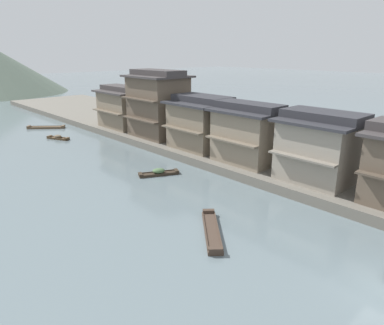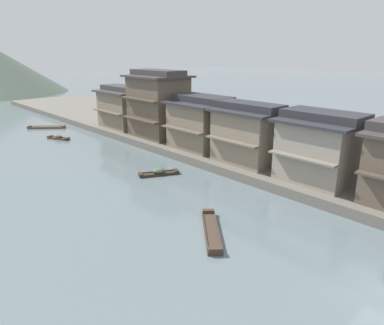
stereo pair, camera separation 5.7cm
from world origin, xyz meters
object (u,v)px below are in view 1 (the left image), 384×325
boat_moored_nearest (212,231)px  house_waterfront_end (124,107)px  boat_moored_third (46,127)px  house_waterfront_far (158,104)px  boat_moored_second (58,138)px  house_waterfront_narrow (202,122)px  house_waterfront_tall (248,133)px  house_waterfront_second (321,147)px  boat_moored_far (159,173)px

boat_moored_nearest → house_waterfront_end: house_waterfront_end is taller
boat_moored_third → house_waterfront_far: (7.95, -19.61, 5.05)m
boat_moored_second → house_waterfront_narrow: size_ratio=0.49×
house_waterfront_tall → house_waterfront_far: size_ratio=0.83×
boat_moored_nearest → house_waterfront_narrow: bearing=47.9°
house_waterfront_second → house_waterfront_tall: 7.73m
house_waterfront_narrow → house_waterfront_far: (-0.20, 8.24, 1.30)m
boat_moored_second → house_waterfront_narrow: house_waterfront_narrow is taller
house_waterfront_tall → house_waterfront_second: bearing=-86.2°
house_waterfront_far → house_waterfront_second: bearing=-89.8°
boat_moored_third → house_waterfront_second: bearing=-79.4°
house_waterfront_narrow → house_waterfront_end: same height
house_waterfront_far → house_waterfront_end: (-0.20, 8.30, -1.30)m
house_waterfront_far → boat_moored_nearest: bearing=-119.6°
boat_moored_nearest → house_waterfront_far: bearing=60.4°
boat_moored_second → house_waterfront_second: 35.86m
boat_moored_second → boat_moored_third: size_ratio=0.68×
boat_moored_far → house_waterfront_narrow: house_waterfront_narrow is taller
boat_moored_far → house_waterfront_far: (8.28, 10.74, 4.95)m
boat_moored_nearest → boat_moored_third: boat_moored_nearest is taller
boat_moored_third → house_waterfront_second: house_waterfront_second is taller
boat_moored_nearest → house_waterfront_second: 13.52m
house_waterfront_narrow → house_waterfront_far: house_waterfront_far is taller
house_waterfront_second → house_waterfront_end: (-0.29, 31.63, -0.01)m
house_waterfront_tall → boat_moored_nearest: bearing=-150.3°
boat_moored_far → house_waterfront_second: (8.37, -12.59, 3.66)m
boat_moored_second → boat_moored_far: 21.79m
house_waterfront_tall → house_waterfront_end: bearing=89.5°
boat_moored_second → house_waterfront_far: size_ratio=0.40×
boat_moored_nearest → house_waterfront_tall: house_waterfront_tall is taller
house_waterfront_end → boat_moored_third: bearing=124.4°
boat_moored_nearest → boat_moored_far: size_ratio=1.22×
boat_moored_nearest → boat_moored_third: size_ratio=0.96×
boat_moored_far → house_waterfront_far: house_waterfront_far is taller
boat_moored_third → house_waterfront_tall: (7.53, -35.22, 3.76)m
house_waterfront_second → house_waterfront_far: (-0.09, 23.33, 1.29)m
boat_moored_far → house_waterfront_tall: house_waterfront_tall is taller
house_waterfront_tall → house_waterfront_narrow: same height
boat_moored_nearest → boat_moored_second: 33.89m
boat_moored_nearest → house_waterfront_end: (12.68, 31.01, 3.74)m
house_waterfront_second → boat_moored_third: bearing=100.6°
boat_moored_second → house_waterfront_tall: house_waterfront_tall is taller
house_waterfront_second → house_waterfront_end: 31.63m
boat_moored_nearest → house_waterfront_far: 26.59m
house_waterfront_second → house_waterfront_tall: bearing=93.8°
boat_moored_nearest → house_waterfront_narrow: (13.08, 14.48, 3.74)m
boat_moored_third → house_waterfront_tall: size_ratio=0.72×
boat_moored_third → house_waterfront_narrow: size_ratio=0.71×
boat_moored_second → house_waterfront_narrow: 21.88m
boat_moored_second → boat_moored_far: boat_moored_far is taller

